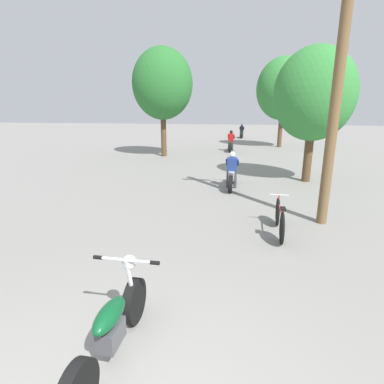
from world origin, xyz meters
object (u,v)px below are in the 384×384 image
Objects in this scene: bicycle_parked at (280,218)px; utility_pole at (339,70)px; motorcycle_rider_far at (242,133)px; roadside_tree_right_near at (314,95)px; motorcycle_foreground at (112,327)px; roadside_tree_left at (162,84)px; roadside_tree_right_far at (283,89)px; motorcycle_rider_lead at (232,174)px; motorcycle_rider_mid at (231,143)px.

utility_pole is at bearing 39.60° from bicycle_parked.
roadside_tree_right_near is at bearing -80.84° from motorcycle_rider_far.
roadside_tree_right_near is at bearing 74.99° from bicycle_parked.
roadside_tree_right_near is 2.55× the size of motorcycle_foreground.
roadside_tree_right_near is 9.28m from roadside_tree_left.
utility_pole reaches higher than motorcycle_rider_far.
utility_pole reaches higher than roadside_tree_right_near.
roadside_tree_right_far is 3.31× the size of motorcycle_foreground.
roadside_tree_left is at bearing 122.76° from motorcycle_rider_lead.
roadside_tree_left is at bearing 143.23° from roadside_tree_right_near.
roadside_tree_right_far is 1.04× the size of roadside_tree_left.
motorcycle_rider_far is at bearing 90.74° from motorcycle_rider_lead.
motorcycle_rider_mid is (-3.50, -3.20, -3.71)m from roadside_tree_right_far.
motorcycle_rider_far is (-2.70, 23.92, -3.06)m from utility_pole.
roadside_tree_right_near is 0.80× the size of roadside_tree_left.
utility_pole is 6.71m from motorcycle_foreground.
motorcycle_rider_mid is at bearing 112.28° from roadside_tree_right_near.
motorcycle_rider_mid is at bearing 38.12° from roadside_tree_left.
roadside_tree_right_near is 9.67m from motorcycle_rider_mid.
motorcycle_rider_lead is 0.98× the size of motorcycle_rider_mid.
motorcycle_rider_lead is at bearing -151.02° from roadside_tree_right_near.
roadside_tree_right_near is 2.84× the size of bicycle_parked.
utility_pole is 24.26m from motorcycle_rider_far.
motorcycle_rider_lead is at bearing 127.85° from utility_pole.
motorcycle_rider_mid reaches higher than bicycle_parked.
motorcycle_rider_mid reaches higher than motorcycle_foreground.
motorcycle_rider_far is at bearing 88.91° from motorcycle_foreground.
motorcycle_rider_far is at bearing 96.44° from utility_pole.
motorcycle_rider_far is at bearing 87.77° from motorcycle_rider_mid.
motorcycle_rider_far is (0.55, 28.86, 0.12)m from motorcycle_foreground.
motorcycle_rider_mid is 0.96× the size of motorcycle_rider_far.
roadside_tree_right_near is at bearing 69.29° from motorcycle_foreground.
motorcycle_rider_far is at bearing 99.16° from roadside_tree_right_near.
roadside_tree_right_far is at bearing 85.09° from bicycle_parked.
roadside_tree_left is (-7.38, -6.24, -0.05)m from roadside_tree_right_far.
bicycle_parked is (2.14, 4.03, -0.04)m from motorcycle_foreground.
bicycle_parked is (2.01, -14.19, -0.17)m from motorcycle_rider_mid.
bicycle_parked is at bearing -81.95° from motorcycle_rider_mid.
motorcycle_foreground is (-3.25, -4.94, -3.17)m from utility_pole.
motorcycle_rider_mid is (0.13, 18.22, 0.12)m from motorcycle_foreground.
motorcycle_foreground is 0.90× the size of motorcycle_rider_far.
motorcycle_rider_lead is at bearing 108.14° from bicycle_parked.
roadside_tree_right_near is 10.70m from motorcycle_foreground.
motorcycle_foreground is at bearing -117.99° from bicycle_parked.
roadside_tree_right_near is 4.27m from motorcycle_rider_lead.
bicycle_parked is (-1.51, -5.62, -2.91)m from roadside_tree_right_near.
utility_pole is at bearing 56.70° from motorcycle_foreground.
motorcycle_rider_lead is 1.15× the size of bicycle_parked.
utility_pole is at bearing -52.15° from motorcycle_rider_lead.
roadside_tree_right_near is (0.40, 4.70, -0.31)m from utility_pole.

